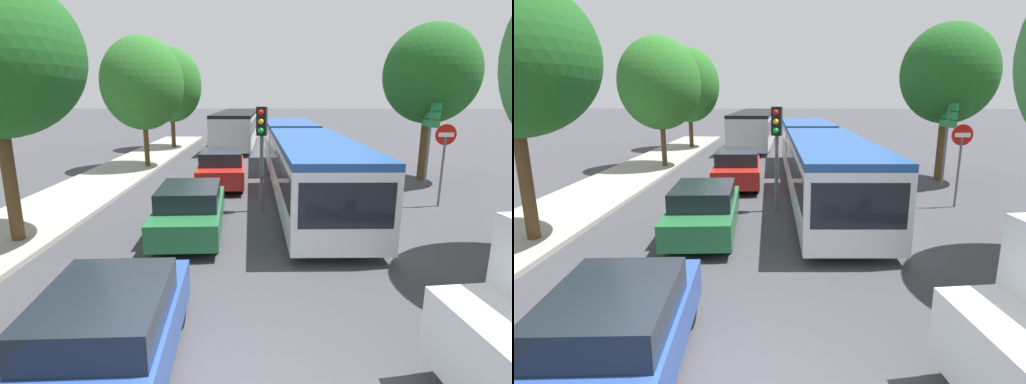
% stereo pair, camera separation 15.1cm
% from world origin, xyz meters
% --- Properties ---
extents(kerb_strip_left, '(3.20, 35.73, 0.14)m').
position_xyz_m(kerb_strip_left, '(-6.63, 12.86, 0.07)').
color(kerb_strip_left, '#9E998E').
rests_on(kerb_strip_left, ground).
extents(articulated_bus, '(3.01, 16.05, 2.37)m').
position_xyz_m(articulated_bus, '(1.91, 12.22, 1.37)').
color(articulated_bus, silver).
rests_on(articulated_bus, ground).
extents(city_bus_rear, '(2.82, 11.73, 2.52)m').
position_xyz_m(city_bus_rear, '(-1.61, 25.73, 1.46)').
color(city_bus_rear, silver).
rests_on(city_bus_rear, ground).
extents(queued_car_blue, '(1.92, 4.03, 1.36)m').
position_xyz_m(queued_car_blue, '(-1.62, 0.68, 0.69)').
color(queued_car_blue, '#284799').
rests_on(queued_car_blue, ground).
extents(queued_car_green, '(1.97, 4.13, 1.40)m').
position_xyz_m(queued_car_green, '(-1.59, 6.44, 0.71)').
color(queued_car_green, '#236638').
rests_on(queued_car_green, ground).
extents(queued_car_red, '(2.13, 4.45, 1.51)m').
position_xyz_m(queued_car_red, '(-1.39, 12.49, 0.76)').
color(queued_car_red, '#B21E19').
rests_on(queued_car_red, ground).
extents(traffic_light, '(0.36, 0.39, 3.40)m').
position_xyz_m(traffic_light, '(0.33, 8.78, 2.50)').
color(traffic_light, '#56595E').
rests_on(traffic_light, ground).
extents(no_entry_sign, '(0.70, 0.08, 2.82)m').
position_xyz_m(no_entry_sign, '(6.46, 9.50, 1.88)').
color(no_entry_sign, '#56595E').
rests_on(no_entry_sign, ground).
extents(direction_sign_post, '(0.16, 1.40, 3.60)m').
position_xyz_m(direction_sign_post, '(7.13, 12.49, 2.57)').
color(direction_sign_post, '#56595E').
rests_on(direction_sign_post, ground).
extents(tree_left_far, '(4.05, 4.05, 6.55)m').
position_xyz_m(tree_left_far, '(-5.65, 16.31, 4.27)').
color(tree_left_far, '#51381E').
rests_on(tree_left_far, ground).
extents(tree_left_distant, '(4.13, 4.13, 6.84)m').
position_xyz_m(tree_left_distant, '(-6.06, 23.90, 4.22)').
color(tree_left_distant, '#51381E').
rests_on(tree_left_distant, ground).
extents(tree_right_mid, '(4.01, 4.01, 6.71)m').
position_xyz_m(tree_right_mid, '(7.54, 14.08, 4.49)').
color(tree_right_mid, '#51381E').
rests_on(tree_right_mid, ground).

